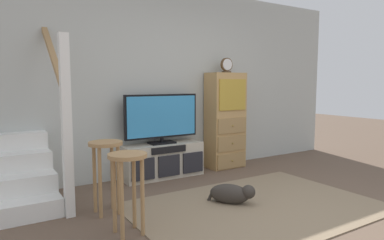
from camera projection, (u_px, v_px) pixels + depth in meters
name	position (u px, v px, depth m)	size (l,w,h in m)	color
ground_plane	(301.00, 227.00, 3.18)	(20.00, 20.00, 0.00)	brown
back_wall	(172.00, 81.00, 5.11)	(6.40, 0.12, 2.70)	#B2B7B2
area_rug	(256.00, 207.00, 3.69)	(2.60, 1.80, 0.01)	#847056
media_console	(163.00, 161.00, 4.85)	(1.15, 0.38, 0.48)	#BCB29E
television	(162.00, 117.00, 4.80)	(1.10, 0.22, 0.69)	black
side_cabinet	(225.00, 121.00, 5.38)	(0.58, 0.38, 1.48)	tan
desk_clock	(227.00, 65.00, 5.28)	(0.20, 0.08, 0.23)	#4C3823
staircase	(7.00, 170.00, 3.82)	(1.00, 1.36, 2.20)	white
bar_stool_near	(128.00, 175.00, 2.99)	(0.34, 0.34, 0.72)	#A37A4C
bar_stool_far	(106.00, 161.00, 3.47)	(0.34, 0.34, 0.74)	#A37A4C
dog	(232.00, 194.00, 3.78)	(0.43, 0.47, 0.23)	#332D28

